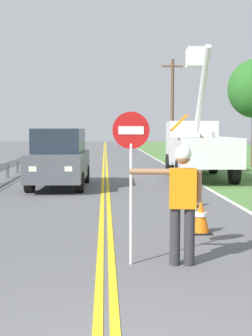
% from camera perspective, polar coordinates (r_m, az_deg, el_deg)
% --- Properties ---
extents(centerline_yellow_left, '(0.11, 110.00, 0.01)m').
position_cam_1_polar(centerline_yellow_left, '(23.39, -2.80, -0.32)').
color(centerline_yellow_left, yellow).
rests_on(centerline_yellow_left, ground).
extents(centerline_yellow_right, '(0.11, 110.00, 0.01)m').
position_cam_1_polar(centerline_yellow_right, '(23.39, -2.36, -0.32)').
color(centerline_yellow_right, yellow).
rests_on(centerline_yellow_right, ground).
extents(edge_line_right, '(0.12, 110.00, 0.01)m').
position_cam_1_polar(edge_line_right, '(23.67, 6.17, -0.29)').
color(edge_line_right, silver).
rests_on(edge_line_right, ground).
extents(edge_line_left, '(0.12, 110.00, 0.01)m').
position_cam_1_polar(edge_line_left, '(23.66, -11.33, -0.35)').
color(edge_line_left, silver).
rests_on(edge_line_left, ground).
extents(flagger_worker, '(1.08, 0.28, 1.83)m').
position_cam_1_polar(flagger_worker, '(7.05, 6.88, -3.57)').
color(flagger_worker, '#2D2D33').
rests_on(flagger_worker, ground).
extents(stop_sign_paddle, '(0.56, 0.04, 2.33)m').
position_cam_1_polar(stop_sign_paddle, '(6.98, 0.62, 1.85)').
color(stop_sign_paddle, silver).
rests_on(stop_sign_paddle, ground).
extents(utility_bucket_truck, '(2.93, 6.90, 5.59)m').
position_cam_1_polar(utility_bucket_truck, '(20.31, 8.75, 2.86)').
color(utility_bucket_truck, silver).
rests_on(utility_bucket_truck, ground).
extents(oncoming_suv_nearest, '(2.02, 4.65, 2.10)m').
position_cam_1_polar(oncoming_suv_nearest, '(16.76, -8.15, 1.26)').
color(oncoming_suv_nearest, '#4C5156').
rests_on(oncoming_suv_nearest, ground).
extents(utility_pole_mid, '(1.80, 0.28, 8.05)m').
position_cam_1_polar(utility_pole_mid, '(40.28, 5.71, 7.75)').
color(utility_pole_mid, brown).
rests_on(utility_pole_mid, ground).
extents(traffic_cone_lead, '(0.40, 0.40, 0.70)m').
position_cam_1_polar(traffic_cone_lead, '(9.38, 9.18, -5.92)').
color(traffic_cone_lead, orange).
rests_on(traffic_cone_lead, ground).
extents(traffic_cone_mid, '(0.40, 0.40, 0.70)m').
position_cam_1_polar(traffic_cone_mid, '(12.54, 8.05, -3.22)').
color(traffic_cone_mid, orange).
rests_on(traffic_cone_mid, ground).
extents(guardrail_left_shoulder, '(0.10, 32.00, 0.71)m').
position_cam_1_polar(guardrail_left_shoulder, '(19.40, -15.08, 0.01)').
color(guardrail_left_shoulder, '#9EA0A3').
rests_on(guardrail_left_shoulder, ground).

